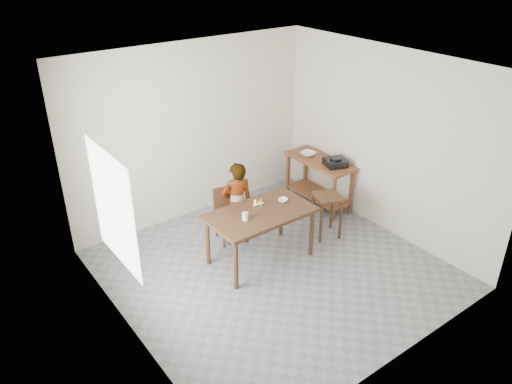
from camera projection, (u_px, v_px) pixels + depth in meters
floor at (274, 270)px, 6.69m from camera, size 4.00×4.00×0.04m
ceiling at (278, 66)px, 5.43m from camera, size 4.00×4.00×0.04m
wall_back at (192, 132)px, 7.50m from camera, size 4.00×0.04×2.70m
wall_front at (412, 255)px, 4.62m from camera, size 4.00×0.04×2.70m
wall_left at (118, 231)px, 4.99m from camera, size 0.04×4.00×2.70m
wall_right at (386, 142)px, 7.13m from camera, size 0.04×4.00×2.70m
window_pane at (113, 209)px, 5.09m from camera, size 0.02×1.10×1.30m
dining_table at (260, 236)px, 6.72m from camera, size 1.40×0.80×0.75m
prep_counter at (319, 182)px, 8.12m from camera, size 0.50×1.20×0.80m
child at (237, 204)px, 6.99m from camera, size 0.52×0.41×1.25m
dining_chair at (230, 216)px, 7.17m from camera, size 0.46×0.46×0.78m
stool at (327, 215)px, 7.30m from camera, size 0.48×0.48×0.66m
glass_tumbler at (245, 216)px, 6.34m from camera, size 0.10×0.10×0.10m
small_bowl at (283, 200)px, 6.79m from camera, size 0.16×0.16×0.04m
banana at (258, 204)px, 6.68m from camera, size 0.19×0.16×0.06m
serving_bowl at (308, 154)px, 8.07m from camera, size 0.27×0.27×0.06m
gas_burner at (335, 162)px, 7.71m from camera, size 0.40×0.40×0.10m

